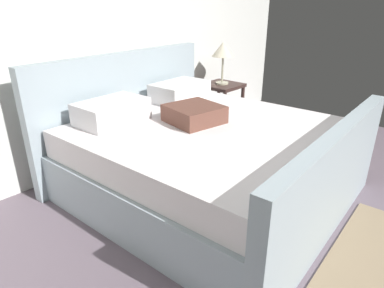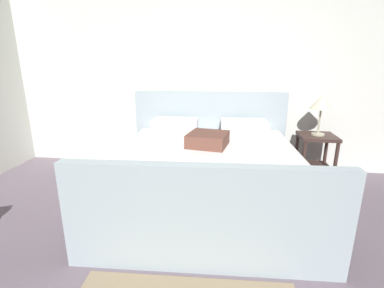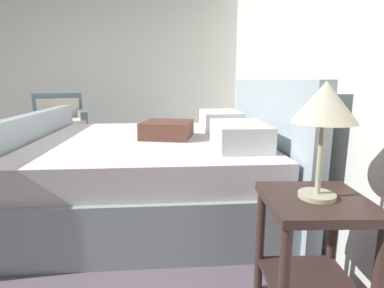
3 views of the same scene
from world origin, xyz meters
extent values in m
cube|color=silver|center=(0.00, 2.70, 1.39)|extent=(5.85, 0.12, 2.78)
cube|color=silver|center=(-2.92, 0.00, 1.39)|extent=(0.12, 5.40, 2.78)
cube|color=#9DADB5|center=(0.04, 1.44, 0.20)|extent=(1.99, 2.00, 0.40)
cube|color=#9DADB5|center=(-0.01, 2.44, 0.55)|extent=(2.02, 0.20, 1.11)
cube|color=#9DADB5|center=(0.09, 0.44, 0.41)|extent=(2.02, 0.20, 0.83)
cube|color=white|center=(0.04, 1.44, 0.51)|extent=(1.91, 1.93, 0.22)
cube|color=white|center=(-0.42, 2.09, 0.71)|extent=(0.58, 0.39, 0.18)
cube|color=white|center=(0.43, 2.13, 0.71)|extent=(0.58, 0.39, 0.18)
cube|color=brown|center=(0.03, 1.58, 0.69)|extent=(0.46, 0.46, 0.14)
cube|color=#392622|center=(1.36, 2.31, 0.58)|extent=(0.44, 0.44, 0.04)
cube|color=#392622|center=(1.36, 2.31, 0.18)|extent=(0.40, 0.40, 0.02)
cylinder|color=#392622|center=(1.17, 2.12, 0.28)|extent=(0.04, 0.04, 0.56)
cylinder|color=#392622|center=(1.17, 2.50, 0.28)|extent=(0.04, 0.04, 0.56)
cylinder|color=#B7B293|center=(1.36, 2.31, 0.61)|extent=(0.16, 0.16, 0.02)
cylinder|color=#B7B293|center=(1.36, 2.31, 0.78)|extent=(0.02, 0.02, 0.31)
cone|color=beige|center=(1.36, 2.31, 1.02)|extent=(0.27, 0.27, 0.17)
cube|color=slate|center=(-2.05, -0.16, 0.21)|extent=(0.96, 0.96, 0.42)
cube|color=silver|center=(-2.05, -0.16, 0.47)|extent=(0.88, 0.88, 0.10)
cube|color=slate|center=(-2.33, -0.29, 0.66)|extent=(0.41, 0.70, 0.48)
cube|color=silver|center=(-2.25, -0.25, 0.64)|extent=(0.35, 0.60, 0.36)
cube|color=slate|center=(-1.92, -0.44, 0.53)|extent=(0.63, 0.36, 0.22)
cube|color=slate|center=(-2.18, 0.12, 0.53)|extent=(0.63, 0.36, 0.22)
camera|label=1|loc=(-1.95, -0.17, 1.54)|focal=31.49mm
camera|label=2|loc=(0.24, -1.28, 1.47)|focal=26.01mm
camera|label=3|loc=(2.61, 1.73, 1.11)|focal=28.58mm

